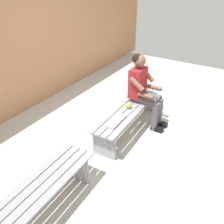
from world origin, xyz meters
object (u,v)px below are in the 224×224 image
Objects in this scene: bench_near at (129,113)px; apple at (129,106)px; book_open at (116,121)px; bench_far at (26,206)px; person_seated at (144,88)px.

apple is at bearing 23.49° from bench_near.
apple reaches higher than book_open.
bench_far is (2.21, -0.00, 0.00)m from bench_near.
bench_far is 4.61× the size of book_open.
apple is at bearing -178.89° from book_open.
bench_near is 0.49m from person_seated.
person_seated reaches higher than book_open.
bench_far is at bearing -2.26° from person_seated.
bench_near is at bearing -16.85° from person_seated.
book_open is (0.48, 0.04, 0.11)m from bench_near.
bench_near is 0.50m from book_open.
person_seated is 0.42m from apple.
book_open reaches higher than bench_far.
apple is 0.46m from book_open.
person_seated reaches higher than bench_near.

